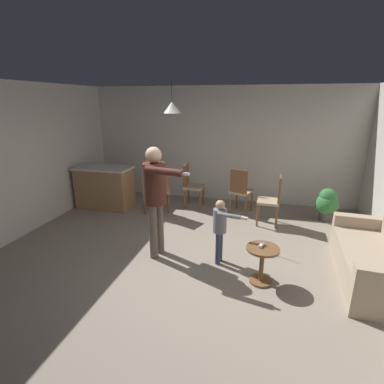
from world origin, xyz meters
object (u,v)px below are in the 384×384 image
(dining_chair_centre_back, at_px, (240,189))
(dining_chair_spare, at_px, (191,184))
(potted_plant_corner, at_px, (327,203))
(kitchen_counter, at_px, (105,187))
(dining_chair_by_counter, at_px, (159,191))
(spare_remote_on_table, at_px, (261,245))
(person_child, at_px, (220,225))
(person_adult, at_px, (156,191))
(dining_chair_near_wall, at_px, (272,198))
(side_table_by_couch, at_px, (262,261))
(couch_floral, at_px, (379,259))

(dining_chair_centre_back, bearing_deg, dining_chair_spare, -170.91)
(potted_plant_corner, bearing_deg, kitchen_counter, -175.15)
(dining_chair_by_counter, relative_size, dining_chair_spare, 1.00)
(kitchen_counter, height_order, spare_remote_on_table, kitchen_counter)
(person_child, relative_size, spare_remote_on_table, 7.72)
(person_adult, distance_m, spare_remote_on_table, 1.71)
(dining_chair_by_counter, height_order, dining_chair_centre_back, same)
(person_child, relative_size, dining_chair_centre_back, 1.00)
(dining_chair_spare, height_order, spare_remote_on_table, dining_chair_spare)
(potted_plant_corner, bearing_deg, dining_chair_spare, 177.30)
(spare_remote_on_table, bearing_deg, dining_chair_by_counter, 138.29)
(kitchen_counter, height_order, dining_chair_near_wall, dining_chair_near_wall)
(person_adult, relative_size, dining_chair_near_wall, 1.73)
(side_table_by_couch, distance_m, dining_chair_by_counter, 2.96)
(couch_floral, bearing_deg, spare_remote_on_table, 107.19)
(person_adult, bearing_deg, dining_chair_spare, -166.65)
(person_adult, height_order, person_child, person_adult)
(person_child, distance_m, dining_chair_centre_back, 2.13)
(side_table_by_couch, xyz_separation_m, dining_chair_spare, (-1.67, 2.66, 0.22))
(couch_floral, xyz_separation_m, side_table_by_couch, (-1.53, -0.42, -0.00))
(side_table_by_couch, height_order, person_adult, person_adult)
(person_child, height_order, dining_chair_centre_back, person_child)
(dining_chair_by_counter, xyz_separation_m, potted_plant_corner, (3.42, 0.55, -0.17))
(couch_floral, bearing_deg, dining_chair_by_counter, 70.63)
(couch_floral, relative_size, dining_chair_spare, 1.85)
(dining_chair_by_counter, distance_m, dining_chair_near_wall, 2.33)
(dining_chair_near_wall, bearing_deg, dining_chair_centre_back, 58.52)
(side_table_by_couch, height_order, person_child, person_child)
(dining_chair_spare, bearing_deg, person_adult, 1.61)
(side_table_by_couch, distance_m, dining_chair_spare, 3.15)
(dining_chair_centre_back, height_order, spare_remote_on_table, dining_chair_centre_back)
(dining_chair_by_counter, bearing_deg, person_child, -115.88)
(person_adult, xyz_separation_m, person_child, (0.99, 0.02, -0.45))
(person_child, bearing_deg, couch_floral, 102.03)
(person_child, bearing_deg, side_table_by_couch, 70.59)
(dining_chair_near_wall, bearing_deg, side_table_by_couch, 178.73)
(person_child, distance_m, dining_chair_by_counter, 2.25)
(couch_floral, relative_size, kitchen_counter, 1.47)
(dining_chair_near_wall, bearing_deg, person_child, 158.13)
(person_child, relative_size, potted_plant_corner, 1.47)
(person_child, height_order, potted_plant_corner, person_child)
(couch_floral, relative_size, side_table_by_couch, 3.55)
(person_adult, distance_m, potted_plant_corner, 3.65)
(person_child, height_order, spare_remote_on_table, person_child)
(couch_floral, relative_size, dining_chair_near_wall, 1.85)
(dining_chair_centre_back, bearing_deg, side_table_by_couch, -60.45)
(dining_chair_centre_back, relative_size, potted_plant_corner, 1.46)
(kitchen_counter, distance_m, dining_chair_centre_back, 3.05)
(dining_chair_near_wall, bearing_deg, kitchen_counter, 91.33)
(kitchen_counter, bearing_deg, spare_remote_on_table, -30.51)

